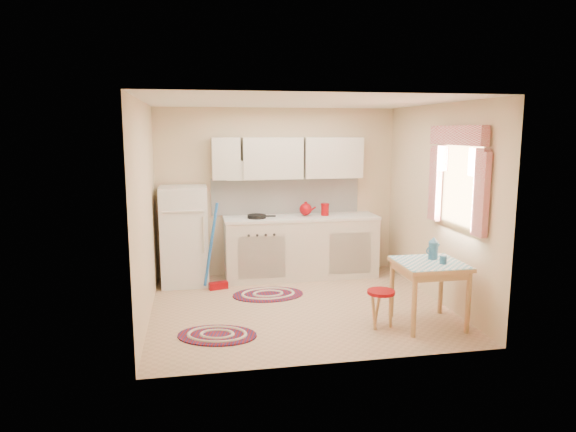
# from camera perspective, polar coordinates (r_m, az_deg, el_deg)

# --- Properties ---
(room_shell) EXTENTS (3.64, 3.60, 2.52)m
(room_shell) POSITION_cam_1_polar(r_m,az_deg,el_deg) (6.41, 2.20, 4.35)
(room_shell) COLOR tan
(room_shell) RESTS_ON ground
(fridge) EXTENTS (0.65, 0.60, 1.40)m
(fridge) POSITION_cam_1_polar(r_m,az_deg,el_deg) (7.39, -11.44, -2.17)
(fridge) COLOR silver
(fridge) RESTS_ON ground
(broom) EXTENTS (0.30, 0.18, 1.20)m
(broom) POSITION_cam_1_polar(r_m,az_deg,el_deg) (7.08, -7.84, -3.41)
(broom) COLOR blue
(broom) RESTS_ON ground
(base_cabinets) EXTENTS (2.25, 0.60, 0.88)m
(base_cabinets) POSITION_cam_1_polar(r_m,az_deg,el_deg) (7.65, 1.44, -3.57)
(base_cabinets) COLOR beige
(base_cabinets) RESTS_ON ground
(countertop) EXTENTS (2.27, 0.62, 0.04)m
(countertop) POSITION_cam_1_polar(r_m,az_deg,el_deg) (7.56, 1.45, -0.17)
(countertop) COLOR silver
(countertop) RESTS_ON base_cabinets
(frying_pan) EXTENTS (0.31, 0.31, 0.05)m
(frying_pan) POSITION_cam_1_polar(r_m,az_deg,el_deg) (7.40, -3.50, -0.05)
(frying_pan) COLOR black
(frying_pan) RESTS_ON countertop
(red_kettle) EXTENTS (0.22, 0.20, 0.20)m
(red_kettle) POSITION_cam_1_polar(r_m,az_deg,el_deg) (7.56, 1.97, 0.76)
(red_kettle) COLOR #8E050A
(red_kettle) RESTS_ON countertop
(red_canister) EXTENTS (0.12, 0.12, 0.16)m
(red_canister) POSITION_cam_1_polar(r_m,az_deg,el_deg) (7.63, 4.12, 0.65)
(red_canister) COLOR #8E050A
(red_canister) RESTS_ON countertop
(table) EXTENTS (0.72, 0.72, 0.72)m
(table) POSITION_cam_1_polar(r_m,az_deg,el_deg) (6.03, 15.33, -8.33)
(table) COLOR tan
(table) RESTS_ON ground
(stool) EXTENTS (0.32, 0.32, 0.42)m
(stool) POSITION_cam_1_polar(r_m,az_deg,el_deg) (5.89, 10.25, -10.11)
(stool) COLOR #8E050A
(stool) RESTS_ON ground
(coffee_pot) EXTENTS (0.16, 0.15, 0.27)m
(coffee_pot) POSITION_cam_1_polar(r_m,az_deg,el_deg) (6.05, 15.84, -3.44)
(coffee_pot) COLOR #2C5F87
(coffee_pot) RESTS_ON table
(mug) EXTENTS (0.10, 0.10, 0.10)m
(mug) POSITION_cam_1_polar(r_m,az_deg,el_deg) (5.88, 16.86, -4.70)
(mug) COLOR #2C5F87
(mug) RESTS_ON table
(rug_center) EXTENTS (0.95, 0.64, 0.02)m
(rug_center) POSITION_cam_1_polar(r_m,az_deg,el_deg) (6.93, -2.23, -8.71)
(rug_center) COLOR maroon
(rug_center) RESTS_ON ground
(rug_left) EXTENTS (0.97, 0.76, 0.02)m
(rug_left) POSITION_cam_1_polar(r_m,az_deg,el_deg) (5.68, -7.88, -12.99)
(rug_left) COLOR maroon
(rug_left) RESTS_ON ground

